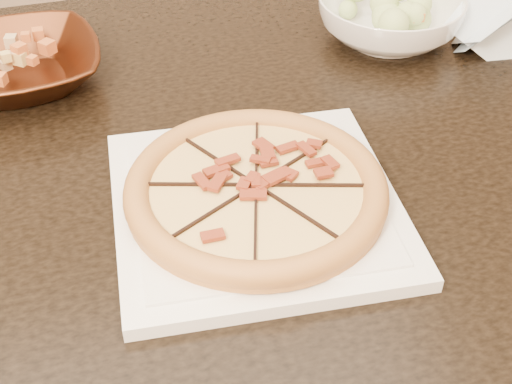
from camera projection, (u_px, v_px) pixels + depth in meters
dining_table at (166, 194)px, 1.02m from camera, size 1.56×1.06×0.75m
plate at (256, 205)px, 0.84m from camera, size 0.34×0.34×0.02m
pizza at (256, 189)px, 0.83m from camera, size 0.31×0.31×0.03m
bronze_bowl at (18, 67)px, 1.05m from camera, size 0.27×0.27×0.06m
mixed_dish at (11, 41)px, 1.02m from camera, size 0.09×0.12×0.03m
salad_bowl at (390, 18)px, 1.16m from camera, size 0.25×0.25×0.07m
cling_film at (490, 30)px, 1.15m from camera, size 0.19×0.17×0.05m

